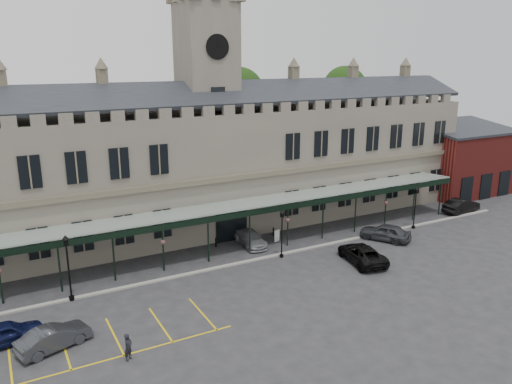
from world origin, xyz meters
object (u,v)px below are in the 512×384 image
car_right_a (385,232)px  lamp_post_right (415,204)px  car_left_b (54,338)px  car_right_b (461,206)px  station_building (210,165)px  car_taxi (250,238)px  lamp_post_mid (282,229)px  traffic_cone (407,237)px  person_a (128,347)px  clock_tower (208,99)px  car_left_a (6,333)px  lamp_post_left (68,262)px  sign_board (277,236)px  car_van (362,254)px

car_right_a → lamp_post_right: bearing=162.7°
car_left_b → car_right_b: bearing=-99.3°
station_building → car_taxi: (1.00, -6.93, -5.79)m
car_right_a → car_taxi: bearing=-54.1°
lamp_post_mid → traffic_cone: bearing=-9.8°
person_a → lamp_post_mid: bearing=-11.6°
clock_tower → car_left_a: size_ratio=5.74×
person_a → lamp_post_right: bearing=-25.2°
car_taxi → person_a: bearing=-134.3°
lamp_post_left → sign_board: (19.27, 3.18, -2.43)m
lamp_post_right → person_a: 33.20m
traffic_cone → sign_board: (-11.14, 5.77, 0.24)m
traffic_cone → car_van: 7.59m
car_van → car_right_a: 6.29m
car_taxi → sign_board: bearing=-3.8°
traffic_cone → car_right_b: size_ratio=0.13×
car_left_a → car_right_b: (46.81, 5.27, 0.07)m
lamp_post_mid → lamp_post_right: bearing=0.4°
car_taxi → car_van: bearing=-46.8°
traffic_cone → person_a: 29.48m
car_left_b → traffic_cone: bearing=-102.4°
sign_board → car_left_a: car_left_a is taller
clock_tower → car_left_a: 27.76m
lamp_post_right → sign_board: lamp_post_right is taller
car_right_a → sign_board: bearing=-57.8°
clock_tower → lamp_post_left: (-15.59, -10.60, -10.13)m
car_left_b → car_right_b: car_right_b is taller
traffic_cone → sign_board: 12.55m
car_left_a → car_taxi: bearing=-74.4°
traffic_cone → car_right_a: bearing=149.5°
car_taxi → person_a: (-14.86, -12.95, 0.16)m
station_building → car_right_b: size_ratio=12.24×
lamp_post_left → car_left_a: lamp_post_left is taller
clock_tower → car_van: 20.99m
lamp_post_left → car_right_a: lamp_post_left is taller
clock_tower → lamp_post_left: bearing=-145.8°
lamp_post_left → car_van: lamp_post_left is taller
traffic_cone → lamp_post_left: bearing=175.1°
sign_board → car_taxi: bearing=155.9°
station_building → traffic_cone: (14.82, -13.10, -6.16)m
lamp_post_mid → car_taxi: bearing=104.6°
traffic_cone → car_left_a: (-34.83, -1.56, 0.43)m
traffic_cone → car_left_a: 34.87m
car_van → car_right_b: bearing=-152.7°
lamp_post_right → person_a: lamp_post_right is taller
station_building → sign_board: station_building is taller
car_right_b → car_right_a: bearing=95.0°
car_left_b → car_right_b: (44.30, 7.15, 0.08)m
car_left_a → traffic_cone: bearing=-92.0°
lamp_post_right → lamp_post_left: bearing=179.5°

